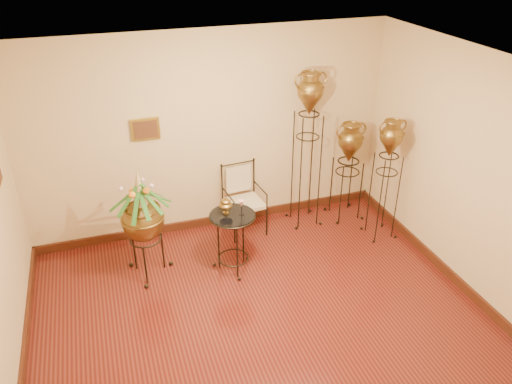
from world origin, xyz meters
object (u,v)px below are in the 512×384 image
object	(u,v)px
amphora_mid	(386,179)
planter_urn	(142,217)
side_table	(233,241)
amphora_tall	(307,149)
armchair	(244,201)

from	to	relation	value
amphora_mid	planter_urn	world-z (taller)	amphora_mid
amphora_mid	side_table	size ratio (longest dim) A/B	1.70
amphora_tall	amphora_mid	world-z (taller)	amphora_tall
planter_urn	side_table	world-z (taller)	planter_urn
planter_urn	amphora_tall	bearing A→B (deg)	13.04
armchair	planter_urn	bearing A→B (deg)	-164.67
planter_urn	armchair	bearing A→B (deg)	20.76
amphora_tall	amphora_mid	xyz separation A→B (m)	(0.87, -0.67, -0.27)
planter_urn	side_table	bearing A→B (deg)	-13.50
amphora_tall	planter_urn	size ratio (longest dim) A/B	1.51
side_table	amphora_tall	bearing A→B (deg)	31.17
amphora_tall	amphora_mid	bearing A→B (deg)	-37.65
armchair	side_table	bearing A→B (deg)	-122.06
armchair	side_table	distance (m)	0.89
armchair	side_table	xyz separation A→B (m)	(-0.40, -0.80, -0.08)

